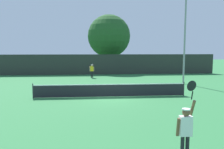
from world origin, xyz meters
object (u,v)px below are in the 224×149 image
player_serving (186,127)px  parked_car_near (81,65)px  tennis_ball (115,88)px  large_tree (109,36)px  parked_car_mid (162,66)px  light_pole (185,34)px  player_receiving (92,70)px

player_serving → parked_car_near: (-4.70, 32.75, -0.35)m
tennis_ball → large_tree: bearing=87.5°
tennis_ball → parked_car_mid: size_ratio=0.02×
tennis_ball → parked_car_mid: (9.58, 17.24, 0.74)m
parked_car_near → tennis_ball: bearing=-86.8°
parked_car_mid → light_pole: bearing=-92.7°
parked_car_near → parked_car_mid: bearing=-16.1°
parked_car_near → parked_car_mid: same height
player_receiving → player_serving: bearing=97.6°
tennis_ball → parked_car_near: parked_car_near is taller
player_receiving → parked_car_near: (-1.78, 10.93, -0.23)m
light_pole → parked_car_mid: light_pole is taller
player_receiving → parked_car_near: parked_car_near is taller
light_pole → parked_car_near: 20.57m
tennis_ball → large_tree: (0.73, 16.90, 5.58)m
player_receiving → parked_car_mid: (11.63, 9.03, -0.23)m
player_serving → player_receiving: player_serving is taller
large_tree → player_receiving: bearing=-107.8°
light_pole → parked_car_near: (-11.13, 16.77, -4.22)m
player_receiving → light_pole: bearing=148.0°
light_pole → parked_car_mid: 15.63m
large_tree → light_pole: bearing=-65.6°
parked_car_near → large_tree: bearing=-34.4°
player_serving → light_pole: (6.43, 15.97, 3.87)m
light_pole → large_tree: (-6.57, 14.52, 0.62)m
player_receiving → parked_car_mid: parked_car_mid is taller
large_tree → tennis_ball: bearing=-92.5°
light_pole → tennis_ball: bearing=-162.0°
light_pole → parked_car_near: size_ratio=2.00×
light_pole → player_receiving: bearing=148.0°
tennis_ball → light_pole: light_pole is taller
light_pole → large_tree: 15.95m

